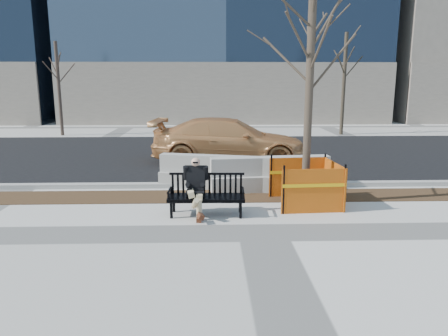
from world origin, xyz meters
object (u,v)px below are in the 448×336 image
at_px(jersey_barrier_left, 217,188).
at_px(seated_man, 196,214).
at_px(sedan, 229,163).
at_px(jersey_barrier_right, 270,190).
at_px(bench, 207,215).
at_px(tree_fence, 305,204).

bearing_deg(jersey_barrier_left, seated_man, -88.69).
distance_m(seated_man, sedan, 5.95).
relative_size(sedan, jersey_barrier_right, 1.71).
bearing_deg(bench, sedan, 84.95).
height_order(seated_man, jersey_barrier_left, seated_man).
relative_size(tree_fence, jersey_barrier_left, 1.72).
height_order(seated_man, jersey_barrier_right, seated_man).
bearing_deg(jersey_barrier_right, sedan, 97.19).
distance_m(bench, jersey_barrier_right, 2.67).
distance_m(bench, sedan, 5.98).
height_order(bench, sedan, sedan).
bearing_deg(bench, jersey_barrier_right, 53.35).
bearing_deg(sedan, jersey_barrier_right, -161.10).
xyz_separation_m(tree_fence, sedan, (-1.56, 5.19, 0.00)).
bearing_deg(tree_fence, bench, -162.25).
xyz_separation_m(seated_man, jersey_barrier_right, (1.90, 2.02, 0.00)).
distance_m(sedan, jersey_barrier_right, 3.96).
distance_m(seated_man, tree_fence, 2.64).
bearing_deg(seated_man, jersey_barrier_left, 79.84).
distance_m(tree_fence, jersey_barrier_left, 2.59).
bearing_deg(jersey_barrier_left, sedan, 95.99).
xyz_separation_m(seated_man, jersey_barrier_left, (0.50, 2.28, 0.00)).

